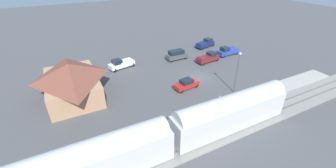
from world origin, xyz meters
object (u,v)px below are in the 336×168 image
pickup_white (121,64)px  light_pole_near_platform (238,68)px  pedestrian_on_platform (244,95)px  suv_charcoal (177,55)px  station_building (71,80)px  passenger_train (171,132)px  pickup_navy (206,43)px  pickup_maroon (208,58)px  sedan_red (186,84)px  pickup_blue (227,51)px  pedestrian_waiting_far (219,100)px

pickup_white → light_pole_near_platform: light_pole_near_platform is taller
pedestrian_on_platform → suv_charcoal: bearing=2.8°
pickup_white → station_building: bearing=125.0°
passenger_train → pickup_navy: bearing=-42.1°
pickup_maroon → light_pole_near_platform: 13.58m
pedestrian_on_platform → suv_charcoal: (20.11, 0.98, -0.13)m
pickup_maroon → light_pole_near_platform: bearing=163.5°
station_building → pickup_navy: size_ratio=2.19×
sedan_red → light_pole_near_platform: 9.08m
pickup_navy → pickup_white: 23.40m
pickup_blue → passenger_train: bearing=128.0°
pickup_white → sedan_red: bearing=-149.8°
suv_charcoal → sedan_red: suv_charcoal is taller
pedestrian_waiting_far → sedan_red: size_ratio=0.36×
sedan_red → pedestrian_waiting_far: bearing=-167.9°
station_building → pickup_blue: (2.51, -34.91, -2.08)m
pickup_blue → pickup_navy: same height
passenger_train → light_pole_near_platform: bearing=-66.9°
suv_charcoal → pickup_blue: 12.53m
pedestrian_on_platform → light_pole_near_platform: light_pole_near_platform is taller
pedestrian_on_platform → suv_charcoal: size_ratio=0.34×
suv_charcoal → pickup_navy: bearing=-71.5°
suv_charcoal → light_pole_near_platform: 17.48m
pedestrian_on_platform → pickup_white: size_ratio=0.30×
pickup_white → pickup_navy: bearing=-84.5°
sedan_red → light_pole_near_platform: (-4.88, -6.67, 3.77)m
passenger_train → light_pole_near_platform: (6.80, -15.97, 1.79)m
pedestrian_on_platform → passenger_train: bearing=103.8°
pickup_white → passenger_train: bearing=176.6°
passenger_train → sedan_red: size_ratio=7.44×
pedestrian_on_platform → suv_charcoal: suv_charcoal is taller
pedestrian_waiting_far → pickup_blue: size_ratio=0.31×
passenger_train → suv_charcoal: size_ratio=7.03×
pedestrian_on_platform → pickup_maroon: bearing=-16.3°
suv_charcoal → light_pole_near_platform: size_ratio=0.68×
station_building → pickup_navy: 34.82m
passenger_train → pickup_maroon: 27.66m
suv_charcoal → pedestrian_on_platform: bearing=-177.2°
pedestrian_on_platform → pickup_white: pickup_white is taller
light_pole_near_platform → suv_charcoal: bearing=6.2°
passenger_train → pickup_white: (25.13, -1.48, -1.83)m
light_pole_near_platform → pedestrian_waiting_far: bearing=113.7°
pickup_navy → pickup_white: bearing=95.5°
pickup_blue → sedan_red: 19.08m
pedestrian_on_platform → sedan_red: pedestrian_on_platform is taller
passenger_train → pickup_blue: 33.34m
sedan_red → light_pole_near_platform: bearing=-126.2°
passenger_train → pickup_maroon: passenger_train is taller
passenger_train → pickup_blue: (20.51, -26.22, -1.83)m
pickup_blue → pedestrian_on_platform: bearing=146.5°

